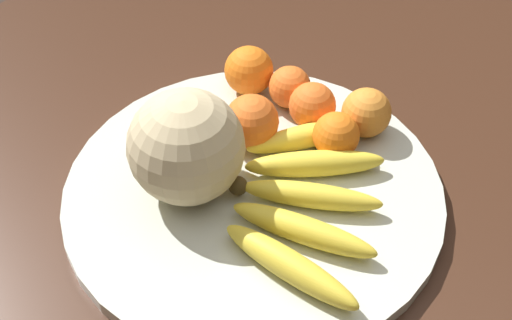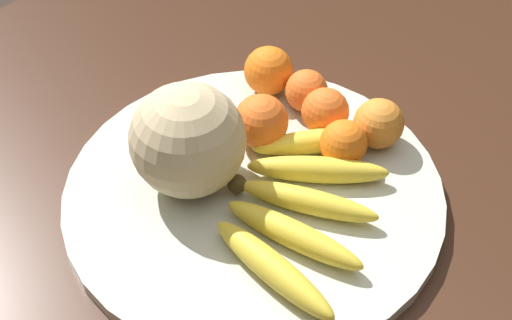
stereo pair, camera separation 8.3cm
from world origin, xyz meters
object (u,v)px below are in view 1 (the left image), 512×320
Objects in this scene: melon at (186,147)px; fruit_bowl at (256,194)px; orange_mid_center at (251,121)px; orange_back_left at (366,113)px; orange_front_right at (249,70)px; orange_top_small at (336,135)px; orange_back_right at (290,87)px; kitchen_table at (284,205)px; banana_bunch at (306,196)px; orange_front_left at (315,107)px.

fruit_bowl is at bearing 121.22° from melon.
orange_back_left is (-0.10, 0.11, -0.00)m from orange_mid_center.
orange_front_right is 0.17m from orange_top_small.
orange_front_right is 0.06m from orange_back_right.
orange_back_left is at bearing 92.91° from orange_back_right.
kitchen_table is at bearing 100.41° from orange_mid_center.
melon is at bearing -28.87° from kitchen_table.
orange_mid_center reaches higher than fruit_bowl.
orange_top_small is (-0.10, -0.01, 0.01)m from banana_bunch.
orange_top_small is (-0.04, 0.10, -0.01)m from orange_mid_center.
orange_mid_center reaches higher than orange_back_left.
fruit_bowl is 0.18m from orange_back_left.
orange_front_left is 1.08× the size of orange_back_right.
melon is 0.15m from banana_bunch.
fruit_bowl is 0.17m from orange_back_right.
orange_mid_center is at bearing -79.59° from kitchen_table.
fruit_bowl is 0.07m from banana_bunch.
banana_bunch is 5.00× the size of orange_top_small.
kitchen_table is 0.12m from fruit_bowl.
orange_front_right is at bearing -85.11° from orange_back_right.
banana_bunch is 0.23m from orange_front_right.
orange_front_right reaches higher than kitchen_table.
orange_mid_center is (-0.11, 0.02, -0.03)m from melon.
orange_front_left reaches higher than orange_back_right.
orange_back_left is (-0.16, 0.06, 0.04)m from fruit_bowl.
melon is at bearing -32.35° from orange_back_left.
fruit_bowl is 7.77× the size of orange_top_small.
banana_bunch is at bearing 0.45° from orange_back_left.
fruit_bowl is 3.37× the size of melon.
melon is at bearing -58.78° from fruit_bowl.
banana_bunch is at bearing 63.22° from orange_mid_center.
kitchen_table is 0.16m from orange_back_right.
orange_back_right is (-0.16, -0.05, 0.04)m from fruit_bowl.
orange_front_right is 1.05× the size of orange_back_left.
orange_mid_center is at bearing -49.20° from orange_back_left.
orange_mid_center is at bearing 35.25° from orange_front_right.
orange_back_right is 0.97× the size of orange_top_small.
orange_mid_center is 1.18× the size of orange_top_small.
fruit_bowl is at bearing -20.62° from orange_back_left.
orange_mid_center is at bearing -67.61° from orange_top_small.
orange_front_left is 0.09m from orange_mid_center.
fruit_bowl is 0.15m from orange_front_left.
kitchen_table is at bearing 28.84° from orange_back_right.
orange_mid_center is (-0.06, -0.11, 0.02)m from banana_bunch.
melon is at bearing -38.03° from orange_top_small.
orange_back_right is at bearing 94.89° from orange_front_right.
fruit_bowl is at bearing -24.17° from orange_top_small.
orange_front_left is at bearing 176.58° from kitchen_table.
orange_mid_center reaches higher than orange_front_right.
fruit_bowl is at bearing 36.99° from orange_mid_center.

